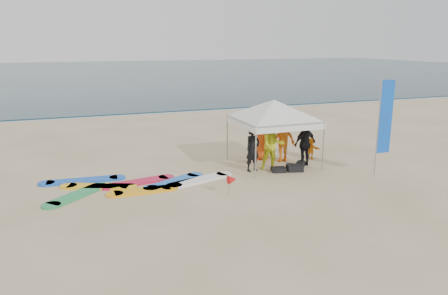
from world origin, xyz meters
TOP-DOWN VIEW (x-y plane):
  - ground at (0.00, 0.00)m, footprint 120.00×120.00m
  - ocean at (0.00, 60.00)m, footprint 160.00×84.00m
  - shoreline_foam at (0.00, 18.20)m, footprint 160.00×1.20m
  - person_black_a at (2.02, 3.49)m, footprint 0.67×0.53m
  - person_yellow at (2.80, 3.44)m, footprint 0.96×0.79m
  - person_orange_a at (3.67, 4.31)m, footprint 1.19×0.71m
  - person_black_b at (4.16, 3.44)m, footprint 1.08×0.63m
  - person_orange_b at (3.04, 4.83)m, footprint 0.86×0.65m
  - person_seated at (4.93, 4.22)m, footprint 0.46×0.83m
  - canopy_tent at (3.07, 3.94)m, footprint 3.80×3.80m
  - feather_flag at (6.12, 1.51)m, footprint 0.58×0.04m
  - marker_pennant at (0.37, 1.32)m, footprint 0.28×0.28m
  - gear_pile at (3.39, 3.06)m, footprint 1.63×0.96m
  - surfboard_spread at (-2.43, 3.33)m, footprint 5.96×2.67m

SIDE VIEW (x-z plane):
  - ground at x=0.00m, z-range 0.00..0.00m
  - shoreline_foam at x=0.00m, z-range 0.00..0.01m
  - surfboard_spread at x=-2.43m, z-range 0.00..0.07m
  - ocean at x=0.00m, z-range 0.00..0.08m
  - gear_pile at x=3.39m, z-range -0.01..0.21m
  - person_seated at x=4.93m, z-range 0.00..0.86m
  - marker_pennant at x=0.37m, z-range 0.18..0.81m
  - person_orange_b at x=3.04m, z-range 0.00..1.60m
  - person_black_a at x=2.02m, z-range 0.00..1.63m
  - person_black_b at x=4.16m, z-range 0.00..1.72m
  - person_orange_a at x=3.67m, z-range 0.00..1.80m
  - person_yellow at x=2.80m, z-range 0.00..1.81m
  - feather_flag at x=6.12m, z-range 0.30..3.74m
  - canopy_tent at x=3.07m, z-range 1.06..3.93m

